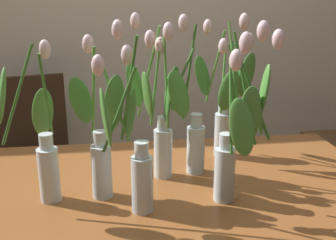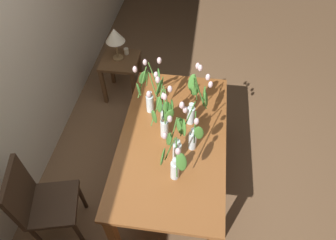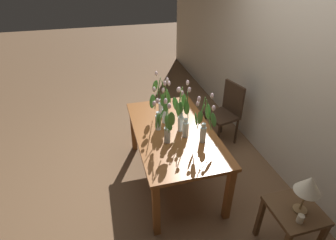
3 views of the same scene
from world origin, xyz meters
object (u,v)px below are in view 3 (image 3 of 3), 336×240
Objects in this scene: tulip_vase_0 at (185,121)px; tulip_vase_6 at (180,114)px; table_lamp at (309,185)px; tulip_vase_4 at (158,114)px; dining_table at (174,137)px; dining_chair at (227,110)px; tulip_vase_2 at (165,126)px; tulip_vase_1 at (166,110)px; pillar_candle at (300,219)px; side_table at (293,218)px; tulip_vase_3 at (161,102)px; tulip_vase_5 at (204,124)px.

tulip_vase_6 reaches higher than tulip_vase_0.
tulip_vase_4 is at bearing -144.12° from table_lamp.
dining_chair is at bearing 121.98° from dining_table.
tulip_vase_2 reaches higher than dining_table.
tulip_vase_1 is at bearing 128.64° from tulip_vase_4.
table_lamp is at bearing 32.52° from tulip_vase_0.
tulip_vase_2 is at bearing -141.41° from pillar_candle.
tulip_vase_6 is (0.11, 0.23, 0.03)m from tulip_vase_4.
tulip_vase_1 is 0.96× the size of side_table.
tulip_vase_0 is 0.62× the size of dining_chair.
dining_table is at bearing -146.94° from side_table.
dining_chair is (-0.23, 1.05, -0.40)m from tulip_vase_3.
tulip_vase_4 is (-0.22, -0.25, 0.00)m from tulip_vase_0.
pillar_candle is (1.34, 0.73, -0.06)m from dining_table.
pillar_candle is (1.34, 0.66, -0.37)m from tulip_vase_6.
tulip_vase_4 is at bearing -144.29° from side_table.
tulip_vase_1 is at bearing 165.33° from tulip_vase_2.
dining_table is at bearing 7.70° from tulip_vase_3.
tulip_vase_1 reaches higher than pillar_candle.
side_table is 1.38× the size of table_lamp.
tulip_vase_0 is 1.00× the size of tulip_vase_4.
tulip_vase_5 is at bearing 45.31° from tulip_vase_4.
tulip_vase_2 reaches higher than pillar_candle.
tulip_vase_4 reaches higher than tulip_vase_1.
tulip_vase_2 is 7.73× the size of pillar_candle.
tulip_vase_3 is 0.30m from tulip_vase_4.
tulip_vase_6 reaches higher than tulip_vase_2.
tulip_vase_6 is 1.47× the size of table_lamp.
table_lamp is at bearing 30.87° from tulip_vase_6.
tulip_vase_0 is 1.05× the size of tulip_vase_3.
dining_chair is (-0.42, 1.04, -0.39)m from tulip_vase_1.
tulip_vase_6 is at bearing 31.92° from tulip_vase_1.
tulip_vase_5 reaches higher than dining_chair.
table_lamp is (1.13, 0.72, -0.07)m from tulip_vase_0.
side_table is (0.99, 0.95, -0.54)m from tulip_vase_2.
side_table is at bearing 30.70° from tulip_vase_5.
tulip_vase_2 is at bearing -35.66° from dining_table.
tulip_vase_0 is 1.00× the size of tulip_vase_2.
table_lamp is (1.43, 0.86, -0.06)m from tulip_vase_1.
tulip_vase_6 is at bearing -149.82° from tulip_vase_5.
tulip_vase_6 is at bearing -153.78° from pillar_candle.
tulip_vase_3 is 1.84m from table_lamp.
tulip_vase_1 is 0.92× the size of tulip_vase_4.
tulip_vase_5 is (0.68, 0.29, 0.05)m from tulip_vase_3.
dining_table is 0.34m from tulip_vase_4.
table_lamp is at bearing -5.64° from dining_chair.
tulip_vase_4 is 0.57m from tulip_vase_5.
tulip_vase_3 is at bearing -162.23° from tulip_vase_6.
tulip_vase_2 is 0.33m from tulip_vase_4.
tulip_vase_6 reaches higher than tulip_vase_4.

